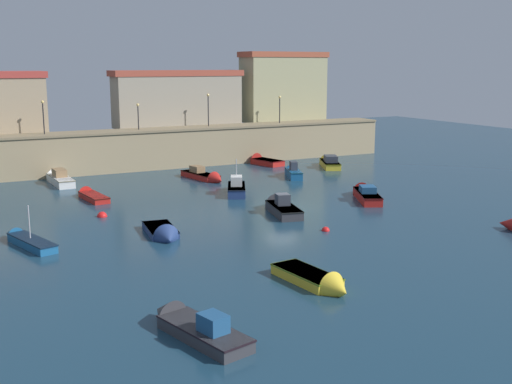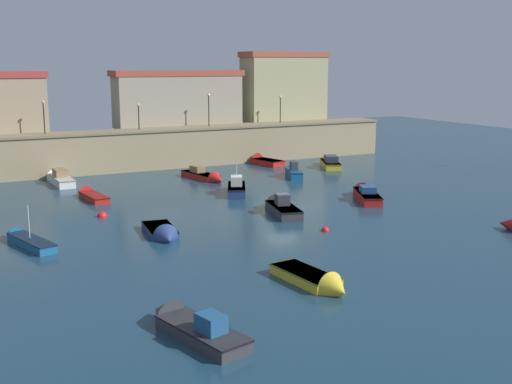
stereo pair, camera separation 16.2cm
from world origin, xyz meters
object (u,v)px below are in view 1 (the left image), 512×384
(quay_lamp_1, at_px, (138,112))
(moored_boat_11, at_px, (164,234))
(moored_boat_3, at_px, (58,178))
(moored_boat_7, at_px, (329,162))
(moored_boat_1, at_px, (236,187))
(quay_lamp_2, at_px, (208,105))
(moored_boat_6, at_px, (90,195))
(mooring_buoy_0, at_px, (102,217))
(moored_boat_10, at_px, (319,281))
(quay_lamp_3, at_px, (280,105))
(moored_boat_0, at_px, (191,325))
(moored_boat_4, at_px, (262,161))
(mooring_buoy_1, at_px, (326,231))
(moored_boat_13, at_px, (25,240))
(quay_lamp_0, at_px, (43,112))
(moored_boat_9, at_px, (280,206))
(moored_boat_8, at_px, (365,193))
(moored_boat_2, at_px, (206,176))
(moored_boat_5, at_px, (293,172))

(quay_lamp_1, bearing_deg, moored_boat_11, -104.36)
(moored_boat_3, bearing_deg, moored_boat_7, -98.61)
(moored_boat_1, bearing_deg, quay_lamp_2, 10.26)
(moored_boat_6, distance_m, mooring_buoy_0, 7.61)
(moored_boat_3, bearing_deg, moored_boat_10, -171.96)
(quay_lamp_1, distance_m, moored_boat_6, 17.50)
(quay_lamp_3, relative_size, moored_boat_0, 0.52)
(moored_boat_4, height_order, moored_boat_10, moored_boat_4)
(quay_lamp_2, distance_m, mooring_buoy_1, 34.14)
(moored_boat_10, xyz_separation_m, moored_boat_13, (-12.75, 16.00, 0.01))
(moored_boat_3, height_order, moored_boat_6, moored_boat_3)
(quay_lamp_2, xyz_separation_m, moored_boat_11, (-16.08, -29.31, -6.76))
(moored_boat_11, bearing_deg, moored_boat_1, 143.73)
(moored_boat_0, distance_m, moored_boat_3, 40.41)
(quay_lamp_0, relative_size, quay_lamp_1, 1.21)
(quay_lamp_2, relative_size, moored_boat_9, 0.59)
(moored_boat_8, xyz_separation_m, moored_boat_9, (-9.32, -1.04, -0.01))
(moored_boat_2, height_order, moored_boat_3, moored_boat_3)
(moored_boat_5, xyz_separation_m, moored_boat_8, (-0.06, -12.77, -0.06))
(moored_boat_2, distance_m, moored_boat_9, 16.32)
(moored_boat_3, height_order, moored_boat_8, moored_boat_3)
(quay_lamp_0, height_order, moored_boat_4, quay_lamp_0)
(moored_boat_2, height_order, moored_boat_6, moored_boat_2)
(moored_boat_3, relative_size, mooring_buoy_1, 12.58)
(moored_boat_1, relative_size, moored_boat_9, 0.91)
(moored_boat_2, height_order, moored_boat_8, moored_boat_8)
(moored_boat_9, relative_size, moored_boat_10, 1.15)
(quay_lamp_1, xyz_separation_m, moored_boat_7, (20.18, -8.43, -6.00))
(moored_boat_3, xyz_separation_m, moored_boat_7, (30.15, -3.68, -0.02))
(moored_boat_4, distance_m, moored_boat_6, 25.32)
(quay_lamp_0, height_order, quay_lamp_3, quay_lamp_0)
(moored_boat_8, bearing_deg, quay_lamp_3, 13.83)
(moored_boat_11, bearing_deg, moored_boat_2, 157.07)
(moored_boat_4, distance_m, mooring_buoy_1, 31.70)
(moored_boat_0, xyz_separation_m, moored_boat_2, (15.73, 35.20, -0.01))
(moored_boat_6, xyz_separation_m, moored_boat_9, (12.41, -12.52, 0.18))
(quay_lamp_3, bearing_deg, moored_boat_13, -142.30)
(moored_boat_8, bearing_deg, moored_boat_2, 56.42)
(moored_boat_9, height_order, mooring_buoy_0, moored_boat_9)
(moored_boat_1, height_order, moored_boat_9, moored_boat_1)
(mooring_buoy_0, bearing_deg, moored_boat_4, 37.19)
(quay_lamp_3, xyz_separation_m, moored_boat_9, (-14.82, -26.24, -6.31))
(moored_boat_6, distance_m, moored_boat_7, 29.57)
(moored_boat_9, bearing_deg, moored_boat_0, 154.52)
(moored_boat_1, height_order, moored_boat_13, moored_boat_1)
(moored_boat_8, relative_size, moored_boat_11, 1.29)
(quay_lamp_2, height_order, moored_boat_9, quay_lamp_2)
(moored_boat_2, distance_m, moored_boat_4, 12.24)
(moored_boat_4, bearing_deg, quay_lamp_3, -65.81)
(moored_boat_0, distance_m, moored_boat_5, 40.98)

